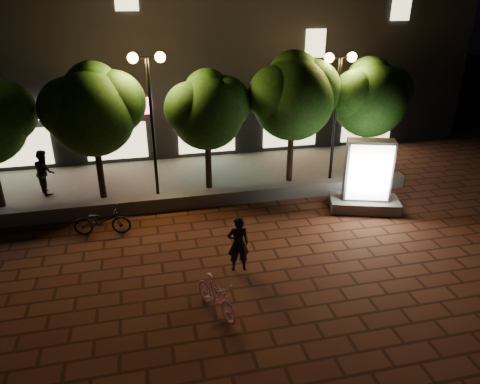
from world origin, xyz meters
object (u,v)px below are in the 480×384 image
object	(u,v)px
scooter_pink	(216,296)
scooter_parked	(102,221)
tree_far_right	(371,95)
pedestrian	(44,172)
street_lamp_left	(149,89)
ad_kiosk	(367,182)
street_lamp_right	(338,85)
tree_right	(294,94)
tree_left	(93,107)
rider	(238,244)
tree_mid	(208,108)

from	to	relation	value
scooter_pink	scooter_parked	xyz separation A→B (m)	(-2.86, 4.57, -0.01)
tree_far_right	pedestrian	world-z (taller)	tree_far_right
street_lamp_left	ad_kiosk	distance (m)	8.18
pedestrian	street_lamp_right	bearing A→B (deg)	-119.60
ad_kiosk	tree_right	bearing A→B (deg)	119.80
tree_left	rider	world-z (taller)	tree_left
street_lamp_left	pedestrian	size ratio (longest dim) A/B	3.04
tree_mid	ad_kiosk	bearing A→B (deg)	-31.03
tree_mid	tree_far_right	size ratio (longest dim) A/B	0.95
street_lamp_left	street_lamp_right	bearing A→B (deg)	0.00
scooter_pink	rider	size ratio (longest dim) A/B	0.96
tree_mid	street_lamp_right	xyz separation A→B (m)	(4.95, -0.26, 0.68)
tree_far_right	pedestrian	size ratio (longest dim) A/B	2.79
scooter_parked	tree_right	bearing A→B (deg)	-61.10
street_lamp_right	ad_kiosk	world-z (taller)	street_lamp_right
street_lamp_left	pedestrian	world-z (taller)	street_lamp_left
tree_mid	street_lamp_right	bearing A→B (deg)	-3.04
tree_far_right	rider	size ratio (longest dim) A/B	2.88
tree_right	pedestrian	distance (m)	9.83
street_lamp_left	tree_right	bearing A→B (deg)	2.81
tree_right	rider	distance (m)	7.23
tree_left	street_lamp_left	size ratio (longest dim) A/B	0.94
scooter_parked	tree_mid	bearing A→B (deg)	-46.71
tree_right	street_lamp_left	world-z (taller)	street_lamp_left
tree_mid	scooter_pink	size ratio (longest dim) A/B	2.83
tree_right	scooter_pink	size ratio (longest dim) A/B	3.19
ad_kiosk	rider	xyz separation A→B (m)	(-5.20, -2.69, -0.21)
ad_kiosk	tree_far_right	bearing A→B (deg)	64.30
ad_kiosk	street_lamp_left	bearing A→B (deg)	158.67
street_lamp_left	pedestrian	xyz separation A→B (m)	(-4.08, 1.07, -3.09)
tree_mid	tree_far_right	xyz separation A→B (m)	(6.50, 0.00, 0.15)
pedestrian	tree_far_right	bearing A→B (deg)	-117.74
tree_right	rider	size ratio (longest dim) A/B	3.07
scooter_pink	pedestrian	distance (m)	9.64
ad_kiosk	pedestrian	distance (m)	11.82
tree_far_right	street_lamp_left	xyz separation A→B (m)	(-8.55, -0.26, 0.66)
scooter_pink	rider	bearing A→B (deg)	37.12
tree_mid	scooter_pink	world-z (taller)	tree_mid
tree_far_right	rider	distance (m)	9.14
street_lamp_left	pedestrian	distance (m)	5.23
tree_mid	tree_far_right	distance (m)	6.50
scooter_pink	rider	xyz separation A→B (m)	(0.91, 1.66, 0.35)
ad_kiosk	street_lamp_right	bearing A→B (deg)	91.94
tree_far_right	scooter_parked	world-z (taller)	tree_far_right
scooter_parked	pedestrian	bearing A→B (deg)	39.01
rider	tree_left	bearing A→B (deg)	-53.19
tree_left	tree_far_right	size ratio (longest dim) A/B	1.03
ad_kiosk	scooter_parked	distance (m)	8.99
street_lamp_left	scooter_parked	world-z (taller)	street_lamp_left
street_lamp_right	scooter_parked	world-z (taller)	street_lamp_right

